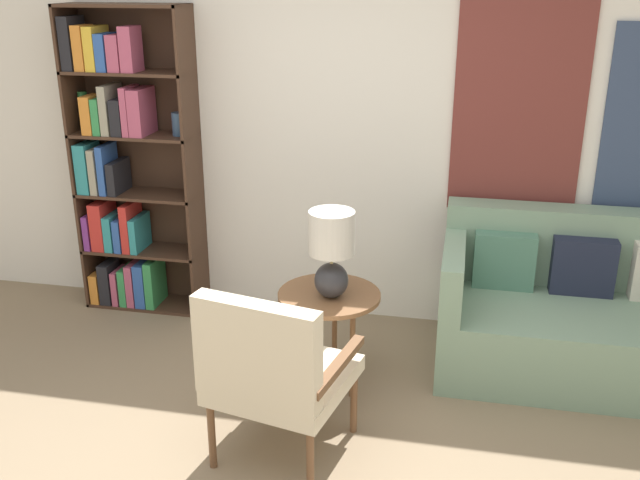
# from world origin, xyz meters

# --- Properties ---
(wall_back) EXTENTS (6.40, 0.08, 2.70)m
(wall_back) POSITION_xyz_m (0.06, 2.03, 1.35)
(wall_back) COLOR white
(wall_back) RESTS_ON ground_plane
(bookshelf) EXTENTS (0.81, 0.30, 2.03)m
(bookshelf) POSITION_xyz_m (-1.39, 1.84, 0.97)
(bookshelf) COLOR #422B1E
(bookshelf) RESTS_ON ground_plane
(armchair) EXTENTS (0.70, 0.72, 0.90)m
(armchair) POSITION_xyz_m (0.03, 0.34, 0.52)
(armchair) COLOR brown
(armchair) RESTS_ON ground_plane
(couch) EXTENTS (1.61, 0.88, 0.89)m
(couch) POSITION_xyz_m (1.55, 1.58, 0.34)
(couch) COLOR gray
(couch) RESTS_ON ground_plane
(side_table) EXTENTS (0.56, 0.56, 0.57)m
(side_table) POSITION_xyz_m (0.15, 1.06, 0.52)
(side_table) COLOR brown
(side_table) RESTS_ON ground_plane
(table_lamp) EXTENTS (0.24, 0.24, 0.48)m
(table_lamp) POSITION_xyz_m (0.17, 1.02, 0.86)
(table_lamp) COLOR #2D2D33
(table_lamp) RESTS_ON side_table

